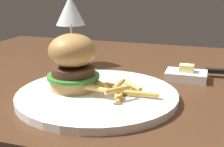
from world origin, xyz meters
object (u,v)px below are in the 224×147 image
object	(u,v)px
burger_sandwich	(73,62)
wine_glass	(70,13)
main_plate	(97,95)
butter_dish	(186,75)

from	to	relation	value
burger_sandwich	wine_glass	distance (m)	0.26
main_plate	burger_sandwich	size ratio (longest dim) A/B	2.44
main_plate	burger_sandwich	world-z (taller)	burger_sandwich
burger_sandwich	butter_dish	world-z (taller)	burger_sandwich
wine_glass	main_plate	bearing A→B (deg)	-54.82
main_plate	butter_dish	size ratio (longest dim) A/B	3.36
burger_sandwich	butter_dish	xyz separation A→B (m)	(0.20, 0.17, -0.06)
main_plate	burger_sandwich	distance (m)	0.08
butter_dish	main_plate	bearing A→B (deg)	-130.63
wine_glass	butter_dish	bearing A→B (deg)	-9.39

